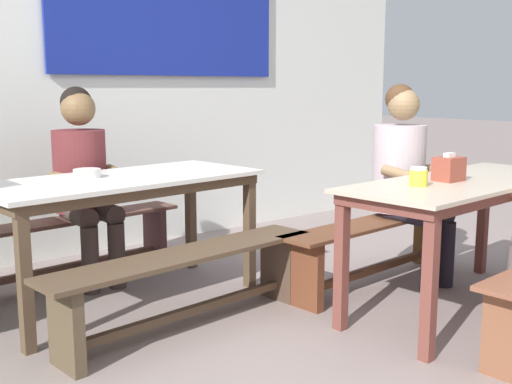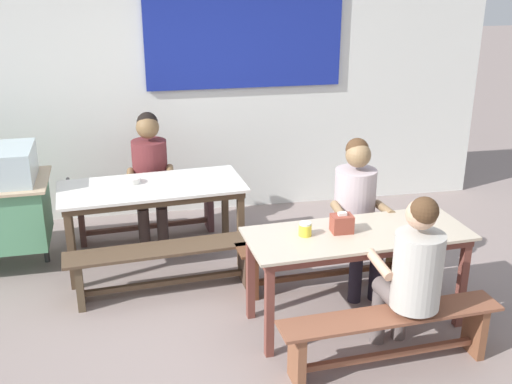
{
  "view_description": "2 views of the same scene",
  "coord_description": "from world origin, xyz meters",
  "px_view_note": "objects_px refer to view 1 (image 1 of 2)",
  "views": [
    {
      "loc": [
        -2.32,
        -2.18,
        1.3
      ],
      "look_at": [
        -0.18,
        0.48,
        0.72
      ],
      "focal_mm": 43.73,
      "sensor_mm": 36.0,
      "label": 1
    },
    {
      "loc": [
        -0.74,
        -4.25,
        2.73
      ],
      "look_at": [
        0.26,
        0.87,
        0.75
      ],
      "focal_mm": 43.97,
      "sensor_mm": 36.0,
      "label": 2
    }
  ],
  "objects_px": {
    "bench_near_back": "(375,243)",
    "soup_bowl": "(87,173)",
    "person_center_facing": "(83,172)",
    "tissue_box": "(449,169)",
    "dining_table_near": "(464,194)",
    "person_right_near_table": "(405,171)",
    "bench_far_back": "(75,239)",
    "dining_table_far": "(122,190)",
    "bench_far_front": "(187,278)",
    "condiment_jar": "(418,177)"
  },
  "relations": [
    {
      "from": "bench_near_back",
      "to": "person_right_near_table",
      "type": "height_order",
      "value": "person_right_near_table"
    },
    {
      "from": "bench_near_back",
      "to": "person_right_near_table",
      "type": "distance_m",
      "value": 0.52
    },
    {
      "from": "person_right_near_table",
      "to": "tissue_box",
      "type": "height_order",
      "value": "person_right_near_table"
    },
    {
      "from": "bench_near_back",
      "to": "tissue_box",
      "type": "height_order",
      "value": "tissue_box"
    },
    {
      "from": "tissue_box",
      "to": "bench_far_back",
      "type": "bearing_deg",
      "value": 126.55
    },
    {
      "from": "bench_near_back",
      "to": "soup_bowl",
      "type": "relative_size",
      "value": 10.04
    },
    {
      "from": "dining_table_near",
      "to": "person_right_near_table",
      "type": "distance_m",
      "value": 0.61
    },
    {
      "from": "dining_table_far",
      "to": "bench_near_back",
      "type": "xyz_separation_m",
      "value": [
        1.45,
        -0.73,
        -0.41
      ]
    },
    {
      "from": "bench_far_back",
      "to": "tissue_box",
      "type": "xyz_separation_m",
      "value": [
        1.43,
        -1.93,
        0.56
      ]
    },
    {
      "from": "dining_table_far",
      "to": "tissue_box",
      "type": "bearing_deg",
      "value": -43.7
    },
    {
      "from": "person_right_near_table",
      "to": "person_center_facing",
      "type": "height_order",
      "value": "person_right_near_table"
    },
    {
      "from": "dining_table_near",
      "to": "bench_far_back",
      "type": "height_order",
      "value": "dining_table_near"
    },
    {
      "from": "dining_table_far",
      "to": "condiment_jar",
      "type": "height_order",
      "value": "condiment_jar"
    },
    {
      "from": "bench_far_back",
      "to": "bench_far_front",
      "type": "distance_m",
      "value": 1.24
    },
    {
      "from": "dining_table_far",
      "to": "person_right_near_table",
      "type": "bearing_deg",
      "value": -24.34
    },
    {
      "from": "bench_near_back",
      "to": "person_right_near_table",
      "type": "xyz_separation_m",
      "value": [
        0.24,
        -0.04,
        0.46
      ]
    },
    {
      "from": "dining_table_far",
      "to": "condiment_jar",
      "type": "relative_size",
      "value": 16.67
    },
    {
      "from": "person_center_facing",
      "to": "soup_bowl",
      "type": "bearing_deg",
      "value": -110.65
    },
    {
      "from": "condiment_jar",
      "to": "bench_far_back",
      "type": "bearing_deg",
      "value": 120.52
    },
    {
      "from": "bench_far_front",
      "to": "condiment_jar",
      "type": "height_order",
      "value": "condiment_jar"
    },
    {
      "from": "bench_far_back",
      "to": "dining_table_near",
      "type": "bearing_deg",
      "value": -51.65
    },
    {
      "from": "dining_table_near",
      "to": "tissue_box",
      "type": "xyz_separation_m",
      "value": [
        -0.12,
        0.03,
        0.15
      ]
    },
    {
      "from": "dining_table_far",
      "to": "person_center_facing",
      "type": "bearing_deg",
      "value": 89.6
    },
    {
      "from": "bench_far_front",
      "to": "tissue_box",
      "type": "bearing_deg",
      "value": -27.87
    },
    {
      "from": "tissue_box",
      "to": "soup_bowl",
      "type": "height_order",
      "value": "tissue_box"
    },
    {
      "from": "person_right_near_table",
      "to": "tissue_box",
      "type": "xyz_separation_m",
      "value": [
        -0.32,
        -0.55,
        0.1
      ]
    },
    {
      "from": "soup_bowl",
      "to": "dining_table_near",
      "type": "bearing_deg",
      "value": -40.73
    },
    {
      "from": "dining_table_far",
      "to": "bench_far_front",
      "type": "distance_m",
      "value": 0.74
    },
    {
      "from": "person_center_facing",
      "to": "person_right_near_table",
      "type": "bearing_deg",
      "value": -38.27
    },
    {
      "from": "dining_table_far",
      "to": "bench_near_back",
      "type": "bearing_deg",
      "value": -26.59
    },
    {
      "from": "bench_far_front",
      "to": "tissue_box",
      "type": "distance_m",
      "value": 1.59
    },
    {
      "from": "condiment_jar",
      "to": "tissue_box",
      "type": "bearing_deg",
      "value": 1.72
    },
    {
      "from": "bench_far_back",
      "to": "person_right_near_table",
      "type": "height_order",
      "value": "person_right_near_table"
    },
    {
      "from": "bench_far_front",
      "to": "bench_near_back",
      "type": "distance_m",
      "value": 1.4
    },
    {
      "from": "bench_near_back",
      "to": "tissue_box",
      "type": "bearing_deg",
      "value": -97.62
    },
    {
      "from": "dining_table_near",
      "to": "person_right_near_table",
      "type": "height_order",
      "value": "person_right_near_table"
    },
    {
      "from": "bench_far_back",
      "to": "condiment_jar",
      "type": "xyz_separation_m",
      "value": [
        1.14,
        -1.93,
        0.54
      ]
    },
    {
      "from": "bench_far_back",
      "to": "bench_near_back",
      "type": "bearing_deg",
      "value": -41.68
    },
    {
      "from": "person_center_facing",
      "to": "tissue_box",
      "type": "relative_size",
      "value": 8.16
    },
    {
      "from": "dining_table_far",
      "to": "tissue_box",
      "type": "xyz_separation_m",
      "value": [
        1.37,
        -1.31,
        0.15
      ]
    },
    {
      "from": "bench_near_back",
      "to": "tissue_box",
      "type": "relative_size",
      "value": 9.98
    },
    {
      "from": "dining_table_near",
      "to": "person_center_facing",
      "type": "height_order",
      "value": "person_center_facing"
    },
    {
      "from": "dining_table_far",
      "to": "person_right_near_table",
      "type": "xyz_separation_m",
      "value": [
        1.69,
        -0.76,
        0.05
      ]
    },
    {
      "from": "bench_far_back",
      "to": "soup_bowl",
      "type": "xyz_separation_m",
      "value": [
        -0.12,
        -0.52,
        0.52
      ]
    },
    {
      "from": "tissue_box",
      "to": "bench_far_front",
      "type": "bearing_deg",
      "value": 152.13
    },
    {
      "from": "dining_table_far",
      "to": "bench_far_front",
      "type": "height_order",
      "value": "dining_table_far"
    },
    {
      "from": "bench_far_front",
      "to": "dining_table_far",
      "type": "bearing_deg",
      "value": 95.25
    },
    {
      "from": "dining_table_near",
      "to": "tissue_box",
      "type": "height_order",
      "value": "tissue_box"
    },
    {
      "from": "bench_near_back",
      "to": "soup_bowl",
      "type": "bearing_deg",
      "value": 153.26
    },
    {
      "from": "condiment_jar",
      "to": "soup_bowl",
      "type": "xyz_separation_m",
      "value": [
        -1.26,
        1.41,
        -0.02
      ]
    }
  ]
}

